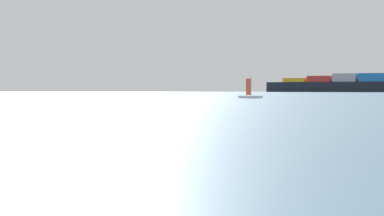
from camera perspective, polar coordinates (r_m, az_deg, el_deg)
cargo_ship at (r=879.83m, az=13.02°, el=1.95°), size 214.50×65.26×38.14m
small_sailboat at (r=265.53m, az=4.87°, el=0.97°), size 9.84×5.81×8.64m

